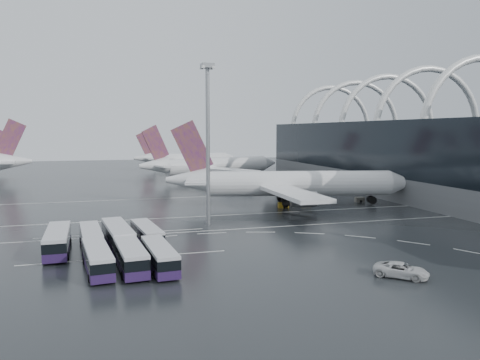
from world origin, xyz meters
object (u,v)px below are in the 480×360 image
object	(u,v)px
bus_row_far_a	(98,258)
gse_cart_belly_d	(360,200)
gse_cart_belly_e	(292,196)
van_curve_a	(401,270)
bus_row_far_c	(159,256)
floodlight_mast	(208,125)
gse_cart_belly_a	(307,200)
airliner_gate_b	(211,166)
airliner_gate_c	(185,159)
gse_cart_belly_c	(283,205)
bus_row_near_b	(91,238)
bus_row_far_b	(130,255)
gse_cart_belly_b	(322,195)
bus_row_near_d	(147,234)
bus_row_near_a	(58,240)
bus_row_near_c	(118,235)
airliner_main	(288,184)

from	to	relation	value
bus_row_far_a	gse_cart_belly_d	bearing A→B (deg)	-62.00
gse_cart_belly_e	van_curve_a	bearing A→B (deg)	-101.02
bus_row_far_c	bus_row_far_a	bearing A→B (deg)	78.88
bus_row_far_a	gse_cart_belly_e	bearing A→B (deg)	-48.60
floodlight_mast	gse_cart_belly_a	size ratio (longest dim) A/B	12.97
airliner_gate_b	gse_cart_belly_a	distance (m)	59.12
airliner_gate_c	gse_cart_belly_c	xyz separation A→B (m)	(3.67, -114.98, -3.76)
bus_row_near_b	bus_row_far_b	size ratio (longest dim) A/B	0.95
airliner_gate_b	gse_cart_belly_d	bearing A→B (deg)	-86.47
airliner_gate_c	bus_row_far_a	world-z (taller)	airliner_gate_c
bus_row_far_b	van_curve_a	xyz separation A→B (m)	(30.88, -12.38, -0.88)
gse_cart_belly_d	gse_cart_belly_b	bearing A→B (deg)	118.94
gse_cart_belly_a	gse_cart_belly_d	world-z (taller)	gse_cart_belly_a
airliner_gate_b	bus_row_near_b	xyz separation A→B (m)	(-38.05, -90.83, -3.18)
airliner_gate_c	gse_cart_belly_b	world-z (taller)	airliner_gate_c
airliner_gate_c	gse_cart_belly_d	xyz separation A→B (m)	(24.70, -112.21, -3.77)
bus_row_near_d	gse_cart_belly_b	bearing A→B (deg)	-58.37
airliner_gate_c	bus_row_near_d	bearing A→B (deg)	-112.62
bus_row_near_a	floodlight_mast	distance (m)	33.09
gse_cart_belly_b	airliner_gate_c	bearing A→B (deg)	100.65
airliner_gate_c	gse_cart_belly_c	distance (m)	115.10
bus_row_near_d	floodlight_mast	bearing A→B (deg)	-52.22
gse_cart_belly_b	gse_cart_belly_e	world-z (taller)	gse_cart_belly_b
bus_row_near_b	gse_cart_belly_c	world-z (taller)	bus_row_near_b
bus_row_near_a	bus_row_near_d	distance (m)	12.74
bus_row_near_d	bus_row_far_b	distance (m)	12.76
gse_cart_belly_d	bus_row_near_b	bearing A→B (deg)	-154.37
bus_row_far_c	gse_cart_belly_c	world-z (taller)	bus_row_far_c
bus_row_near_d	van_curve_a	xyz separation A→B (m)	(27.75, -24.75, -0.77)
gse_cart_belly_b	bus_row_far_c	bearing A→B (deg)	-132.32
airliner_gate_b	bus_row_near_a	distance (m)	101.56
bus_row_near_b	bus_row_near_c	distance (m)	3.85
airliner_gate_c	gse_cart_belly_b	xyz separation A→B (m)	(19.26, -102.37, -3.73)
bus_row_far_a	gse_cart_belly_c	size ratio (longest dim) A/B	5.56
gse_cart_belly_c	bus_row_far_a	bearing A→B (deg)	-135.48
gse_cart_belly_b	gse_cart_belly_d	bearing A→B (deg)	-61.06
gse_cart_belly_d	bus_row_near_d	bearing A→B (deg)	-151.32
airliner_gate_c	bus_row_far_b	world-z (taller)	airliner_gate_c
bus_row_near_d	gse_cart_belly_a	xyz separation A→B (m)	(41.22, 32.67, -1.03)
bus_row_far_a	bus_row_far_c	world-z (taller)	bus_row_far_a
airliner_main	airliner_gate_b	bearing A→B (deg)	107.17
airliner_main	gse_cart_belly_a	distance (m)	8.28
airliner_gate_b	floodlight_mast	xyz separation A→B (m)	(-17.62, -78.14, 13.65)
gse_cart_belly_a	gse_cart_belly_b	world-z (taller)	gse_cart_belly_b
gse_cart_belly_a	gse_cart_belly_d	bearing A→B (deg)	-14.58
van_curve_a	gse_cart_belly_b	distance (m)	67.22
bus_row_far_b	bus_row_far_c	world-z (taller)	bus_row_far_b
bus_row_near_d	gse_cart_belly_c	distance (m)	42.22
gse_cart_belly_d	bus_row_far_b	bearing A→B (deg)	-143.71
gse_cart_belly_c	gse_cart_belly_e	world-z (taller)	gse_cart_belly_e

